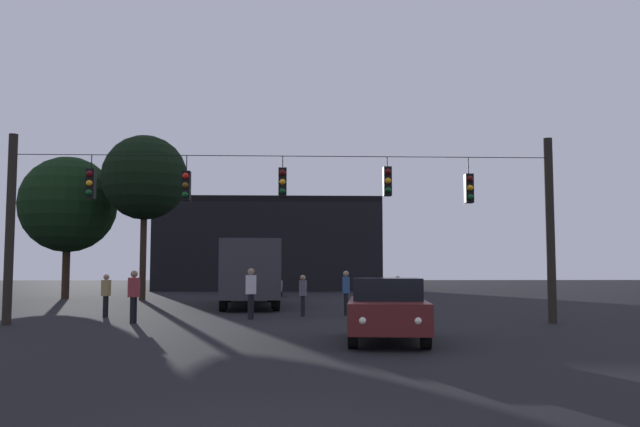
{
  "coord_description": "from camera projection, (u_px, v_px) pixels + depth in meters",
  "views": [
    {
      "loc": [
        0.28,
        -6.91,
        1.71
      ],
      "look_at": [
        1.29,
        18.3,
        3.84
      ],
      "focal_mm": 37.77,
      "sensor_mm": 36.0,
      "label": 1
    }
  ],
  "objects": [
    {
      "name": "pedestrian_far_side",
      "position": [
        134.0,
        293.0,
        21.66
      ],
      "size": [
        0.34,
        0.41,
        1.7
      ],
      "color": "black",
      "rests_on": "ground"
    },
    {
      "name": "overhead_signal_span",
      "position": [
        284.0,
        213.0,
        21.63
      ],
      "size": [
        17.63,
        0.44,
        6.05
      ],
      "color": "black",
      "rests_on": "ground"
    },
    {
      "name": "car_far_left",
      "position": [
        268.0,
        284.0,
        43.67
      ],
      "size": [
        1.87,
        4.36,
        1.52
      ],
      "color": "#99999E",
      "rests_on": "ground"
    },
    {
      "name": "pedestrian_crossing_right",
      "position": [
        251.0,
        290.0,
        23.46
      ],
      "size": [
        0.36,
        0.42,
        1.77
      ],
      "color": "black",
      "rests_on": "ground"
    },
    {
      "name": "city_bus",
      "position": [
        250.0,
        267.0,
        32.33
      ],
      "size": [
        3.23,
        11.14,
        3.0
      ],
      "color": "#2D2D33",
      "rests_on": "ground"
    },
    {
      "name": "pedestrian_crossing_center",
      "position": [
        346.0,
        290.0,
        25.55
      ],
      "size": [
        0.25,
        0.37,
        1.69
      ],
      "color": "black",
      "rests_on": "ground"
    },
    {
      "name": "pedestrian_near_bus",
      "position": [
        398.0,
        296.0,
        23.04
      ],
      "size": [
        0.29,
        0.39,
        1.51
      ],
      "color": "black",
      "rests_on": "ground"
    },
    {
      "name": "ground_plane",
      "position": [
        287.0,
        307.0,
        31.12
      ],
      "size": [
        168.0,
        168.0,
        0.0
      ],
      "primitive_type": "plane",
      "color": "black",
      "rests_on": "ground"
    },
    {
      "name": "pedestrian_trailing",
      "position": [
        106.0,
        293.0,
        24.56
      ],
      "size": [
        0.28,
        0.38,
        1.56
      ],
      "color": "black",
      "rests_on": "ground"
    },
    {
      "name": "tree_behind_building",
      "position": [
        68.0,
        205.0,
        40.82
      ],
      "size": [
        5.81,
        5.81,
        8.6
      ],
      "color": "#2D2116",
      "rests_on": "ground"
    },
    {
      "name": "car_near_right",
      "position": [
        387.0,
        308.0,
        16.14
      ],
      "size": [
        2.26,
        4.48,
        1.52
      ],
      "color": "#511919",
      "rests_on": "ground"
    },
    {
      "name": "corner_building",
      "position": [
        270.0,
        245.0,
        59.46
      ],
      "size": [
        18.74,
        10.37,
        7.77
      ],
      "color": "black",
      "rests_on": "ground"
    },
    {
      "name": "tree_left_silhouette",
      "position": [
        145.0,
        178.0,
        38.79
      ],
      "size": [
        4.89,
        4.89,
        9.49
      ],
      "color": "#2D2116",
      "rests_on": "ground"
    },
    {
      "name": "pedestrian_crossing_left",
      "position": [
        303.0,
        293.0,
        25.03
      ],
      "size": [
        0.29,
        0.39,
        1.53
      ],
      "color": "black",
      "rests_on": "ground"
    }
  ]
}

